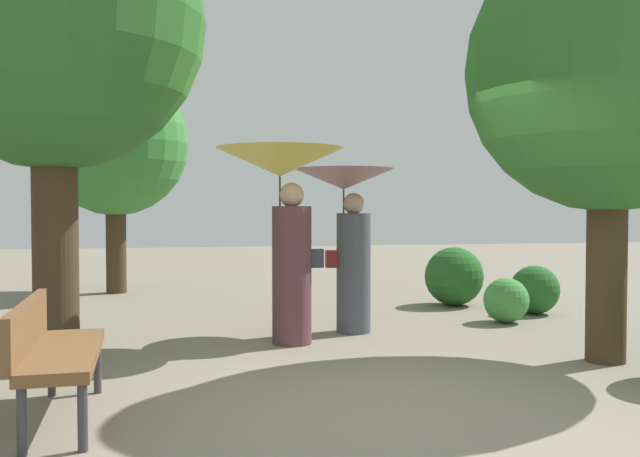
{
  "coord_description": "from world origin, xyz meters",
  "views": [
    {
      "loc": [
        -1.48,
        -4.73,
        1.48
      ],
      "look_at": [
        0.0,
        3.08,
        1.21
      ],
      "focal_mm": 39.0,
      "sensor_mm": 36.0,
      "label": 1
    }
  ],
  "objects_px": {
    "tree_near_right": "(610,45)",
    "park_bench": "(52,347)",
    "person_right": "(348,216)",
    "person_left": "(284,199)",
    "tree_mid_left": "(115,131)"
  },
  "relations": [
    {
      "from": "person_left",
      "to": "tree_near_right",
      "type": "distance_m",
      "value": 3.5
    },
    {
      "from": "park_bench",
      "to": "tree_near_right",
      "type": "xyz_separation_m",
      "value": [
        4.8,
        0.93,
        2.47
      ]
    },
    {
      "from": "person_right",
      "to": "tree_near_right",
      "type": "height_order",
      "value": "tree_near_right"
    },
    {
      "from": "person_left",
      "to": "tree_mid_left",
      "type": "distance_m",
      "value": 5.41
    },
    {
      "from": "park_bench",
      "to": "tree_mid_left",
      "type": "xyz_separation_m",
      "value": [
        -0.27,
        7.15,
        2.21
      ]
    },
    {
      "from": "person_right",
      "to": "person_left",
      "type": "bearing_deg",
      "value": 123.24
    },
    {
      "from": "person_right",
      "to": "tree_mid_left",
      "type": "bearing_deg",
      "value": 35.8
    },
    {
      "from": "person_right",
      "to": "park_bench",
      "type": "bearing_deg",
      "value": 136.92
    },
    {
      "from": "person_left",
      "to": "person_right",
      "type": "height_order",
      "value": "person_left"
    },
    {
      "from": "tree_near_right",
      "to": "park_bench",
      "type": "bearing_deg",
      "value": -168.99
    },
    {
      "from": "person_right",
      "to": "tree_near_right",
      "type": "bearing_deg",
      "value": -132.52
    },
    {
      "from": "person_right",
      "to": "park_bench",
      "type": "relative_size",
      "value": 1.25
    },
    {
      "from": "person_left",
      "to": "park_bench",
      "type": "xyz_separation_m",
      "value": [
        -1.92,
        -2.34,
        -1.04
      ]
    },
    {
      "from": "person_left",
      "to": "tree_near_right",
      "type": "relative_size",
      "value": 0.46
    },
    {
      "from": "tree_near_right",
      "to": "person_right",
      "type": "bearing_deg",
      "value": 136.83
    }
  ]
}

